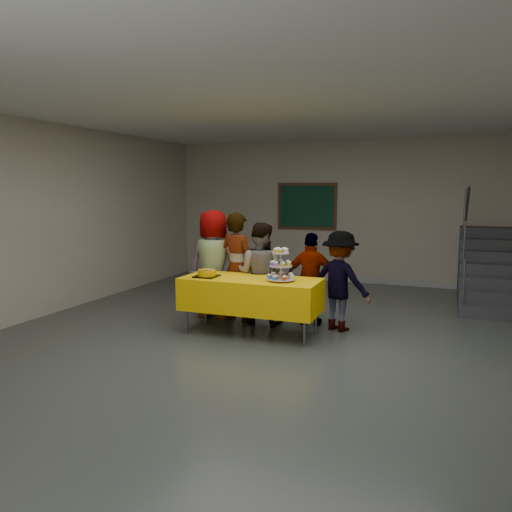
{
  "coord_description": "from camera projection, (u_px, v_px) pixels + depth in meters",
  "views": [
    {
      "loc": [
        1.83,
        -5.51,
        1.97
      ],
      "look_at": [
        -0.63,
        0.86,
        1.05
      ],
      "focal_mm": 35.0,
      "sensor_mm": 36.0,
      "label": 1
    }
  ],
  "objects": [
    {
      "name": "bear_cake",
      "position": [
        207.0,
        273.0,
        6.84
      ],
      "size": [
        0.32,
        0.36,
        0.12
      ],
      "color": "black",
      "rests_on": "bake_table"
    },
    {
      "name": "room_shell",
      "position": [
        281.0,
        175.0,
        5.74
      ],
      "size": [
        10.0,
        10.04,
        3.02
      ],
      "color": "#4C514C",
      "rests_on": "ground"
    },
    {
      "name": "noticeboard",
      "position": [
        307.0,
        206.0,
        10.76
      ],
      "size": [
        1.3,
        0.05,
        1.0
      ],
      "color": "#472B16",
      "rests_on": "ground"
    },
    {
      "name": "schoolchild_c",
      "position": [
        260.0,
        274.0,
        7.26
      ],
      "size": [
        0.73,
        0.57,
        1.49
      ],
      "primitive_type": "imported",
      "rotation": [
        0.0,
        0.0,
        3.14
      ],
      "color": "slate",
      "rests_on": "ground"
    },
    {
      "name": "schoolchild_e",
      "position": [
        340.0,
        281.0,
        6.94
      ],
      "size": [
        1.02,
        0.78,
        1.4
      ],
      "primitive_type": "imported",
      "rotation": [
        0.0,
        0.0,
        2.81
      ],
      "color": "#5C5C65",
      "rests_on": "ground"
    },
    {
      "name": "staircase",
      "position": [
        498.0,
        274.0,
        8.8
      ],
      "size": [
        1.3,
        2.4,
        2.04
      ],
      "color": "#424447",
      "rests_on": "ground"
    },
    {
      "name": "bake_table",
      "position": [
        251.0,
        294.0,
        6.77
      ],
      "size": [
        1.88,
        0.78,
        0.77
      ],
      "color": "#595960",
      "rests_on": "ground"
    },
    {
      "name": "schoolchild_d",
      "position": [
        312.0,
        279.0,
        7.18
      ],
      "size": [
        0.79,
        0.34,
        1.35
      ],
      "primitive_type": "imported",
      "rotation": [
        0.0,
        0.0,
        3.15
      ],
      "color": "slate",
      "rests_on": "ground"
    },
    {
      "name": "cupcake_stand",
      "position": [
        281.0,
        267.0,
        6.52
      ],
      "size": [
        0.38,
        0.38,
        0.44
      ],
      "color": "silver",
      "rests_on": "bake_table"
    },
    {
      "name": "schoolchild_b",
      "position": [
        237.0,
        267.0,
        7.42
      ],
      "size": [
        0.67,
        0.53,
        1.63
      ],
      "primitive_type": "imported",
      "rotation": [
        0.0,
        0.0,
        2.89
      ],
      "color": "slate",
      "rests_on": "ground"
    },
    {
      "name": "schoolchild_a",
      "position": [
        214.0,
        264.0,
        7.64
      ],
      "size": [
        0.83,
        0.56,
        1.66
      ],
      "primitive_type": "imported",
      "rotation": [
        0.0,
        0.0,
        3.1
      ],
      "color": "slate",
      "rests_on": "ground"
    }
  ]
}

